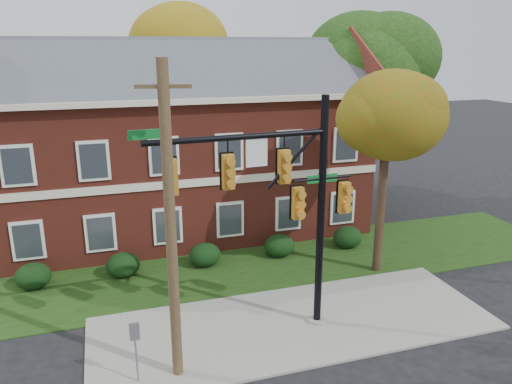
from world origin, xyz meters
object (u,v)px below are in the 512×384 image
object	(u,v)px
hedge_far_left	(33,276)
hedge_center	(205,255)
hedge_far_right	(348,237)
tree_right_rear	(372,68)
utility_pole	(171,229)
apartment_building	(181,135)
sign_post	(135,343)
tree_far_rear	(179,54)
hedge_left	(123,265)
traffic_signal	(282,193)
hedge_right	(279,246)
tree_near_right	(394,117)

from	to	relation	value
hedge_far_left	hedge_center	distance (m)	7.00
hedge_far_left	hedge_far_right	size ratio (longest dim) A/B	1.00
tree_right_rear	utility_pole	distance (m)	19.41
apartment_building	hedge_far_left	distance (m)	9.82
utility_pole	sign_post	bearing A→B (deg)	-166.48
hedge_center	utility_pole	size ratio (longest dim) A/B	0.15
tree_far_rear	utility_pole	world-z (taller)	tree_far_rear
hedge_far_left	hedge_left	distance (m)	3.50
tree_far_rear	tree_right_rear	bearing A→B (deg)	-35.00
apartment_building	sign_post	xyz separation A→B (m)	(-3.50, -12.53, -3.64)
tree_right_rear	traffic_signal	distance (m)	15.96
hedge_far_left	traffic_signal	distance (m)	11.15
tree_far_rear	hedge_far_right	bearing A→B (deg)	-66.63
hedge_far_right	apartment_building	bearing A→B (deg)	143.11
hedge_far_right	hedge_right	bearing A→B (deg)	180.00
hedge_far_right	tree_far_rear	size ratio (longest dim) A/B	0.12
tree_near_right	hedge_far_right	bearing A→B (deg)	94.52
hedge_left	sign_post	xyz separation A→B (m)	(0.00, -7.28, 0.82)
apartment_building	tree_far_rear	bearing A→B (deg)	80.29
tree_right_rear	hedge_center	bearing A→B (deg)	-151.63
hedge_right	tree_right_rear	world-z (taller)	tree_right_rear
hedge_left	sign_post	bearing A→B (deg)	-90.00
tree_near_right	traffic_signal	xyz separation A→B (m)	(-5.88, -3.11, -1.73)
hedge_left	tree_right_rear	distance (m)	17.74
tree_far_rear	sign_post	size ratio (longest dim) A/B	5.81
sign_post	tree_far_rear	bearing A→B (deg)	75.43
hedge_center	hedge_right	distance (m)	3.50
hedge_far_right	traffic_signal	bearing A→B (deg)	-133.58
hedge_left	tree_near_right	world-z (taller)	tree_near_right
hedge_right	hedge_far_right	bearing A→B (deg)	0.00
hedge_far_left	tree_near_right	distance (m)	15.75
tree_right_rear	hedge_left	bearing A→B (deg)	-157.58
hedge_far_right	sign_post	world-z (taller)	sign_post
hedge_center	tree_near_right	size ratio (longest dim) A/B	0.16
tree_near_right	utility_pole	xyz separation A→B (m)	(-9.56, -4.40, -2.03)
hedge_center	traffic_signal	bearing A→B (deg)	-77.23
tree_near_right	tree_far_rear	world-z (taller)	tree_far_rear
apartment_building	tree_right_rear	xyz separation A→B (m)	(11.31, 0.86, 3.13)
hedge_left	sign_post	size ratio (longest dim) A/B	0.71
hedge_far_left	tree_far_rear	distance (m)	17.61
hedge_far_left	hedge_left	xyz separation A→B (m)	(3.50, 0.00, 0.00)
tree_near_right	hedge_far_left	bearing A→B (deg)	168.73
traffic_signal	sign_post	bearing A→B (deg)	-168.20
hedge_right	tree_right_rear	size ratio (longest dim) A/B	0.13
hedge_far_left	hedge_left	bearing A→B (deg)	0.00
apartment_building	hedge_far_left	xyz separation A→B (m)	(-7.00, -5.25, -4.46)
tree_right_rear	tree_far_rear	xyz separation A→B (m)	(-9.97, 6.98, 0.72)
hedge_left	hedge_center	bearing A→B (deg)	0.00
tree_right_rear	utility_pole	bearing A→B (deg)	-135.65
hedge_left	tree_right_rear	xyz separation A→B (m)	(14.81, 6.11, 7.60)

